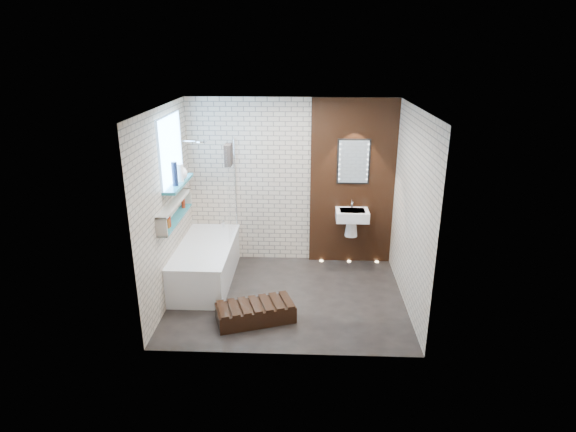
{
  "coord_description": "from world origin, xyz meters",
  "views": [
    {
      "loc": [
        0.25,
        -5.86,
        3.31
      ],
      "look_at": [
        0.0,
        0.15,
        1.15
      ],
      "focal_mm": 29.71,
      "sensor_mm": 36.0,
      "label": 1
    }
  ],
  "objects_px": {
    "bathtub": "(206,263)",
    "washbasin": "(352,219)",
    "led_mirror": "(354,162)",
    "bath_screen": "(232,190)",
    "walnut_step": "(255,313)"
  },
  "relations": [
    {
      "from": "bath_screen",
      "to": "walnut_step",
      "type": "relative_size",
      "value": 1.44
    },
    {
      "from": "bathtub",
      "to": "washbasin",
      "type": "bearing_deg",
      "value": 16.01
    },
    {
      "from": "bathtub",
      "to": "bath_screen",
      "type": "height_order",
      "value": "bath_screen"
    },
    {
      "from": "bath_screen",
      "to": "led_mirror",
      "type": "bearing_deg",
      "value": 10.66
    },
    {
      "from": "bath_screen",
      "to": "washbasin",
      "type": "xyz_separation_m",
      "value": [
        1.82,
        0.18,
        -0.49
      ]
    },
    {
      "from": "bathtub",
      "to": "washbasin",
      "type": "height_order",
      "value": "washbasin"
    },
    {
      "from": "bath_screen",
      "to": "led_mirror",
      "type": "distance_m",
      "value": 1.89
    },
    {
      "from": "led_mirror",
      "to": "washbasin",
      "type": "bearing_deg",
      "value": -90.0
    },
    {
      "from": "washbasin",
      "to": "led_mirror",
      "type": "distance_m",
      "value": 0.88
    },
    {
      "from": "washbasin",
      "to": "led_mirror",
      "type": "height_order",
      "value": "led_mirror"
    },
    {
      "from": "bathtub",
      "to": "walnut_step",
      "type": "bearing_deg",
      "value": -51.62
    },
    {
      "from": "bathtub",
      "to": "washbasin",
      "type": "distance_m",
      "value": 2.32
    },
    {
      "from": "bathtub",
      "to": "led_mirror",
      "type": "distance_m",
      "value": 2.68
    },
    {
      "from": "bathtub",
      "to": "led_mirror",
      "type": "bearing_deg",
      "value": 19.78
    },
    {
      "from": "washbasin",
      "to": "walnut_step",
      "type": "relative_size",
      "value": 0.6
    }
  ]
}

